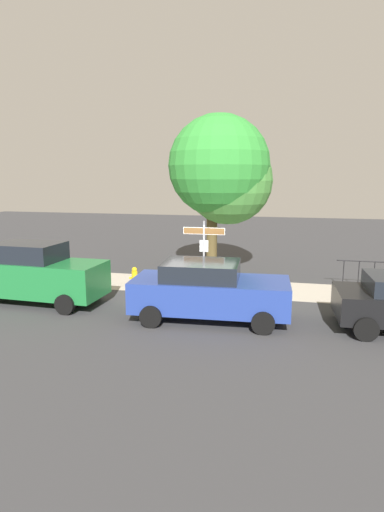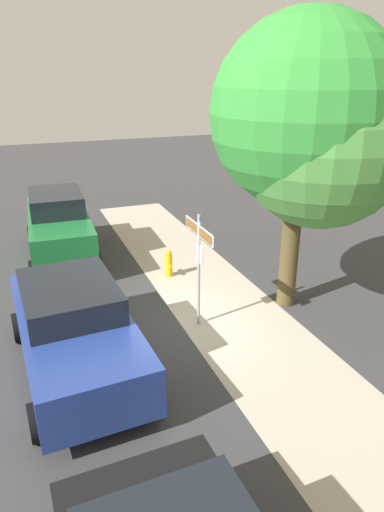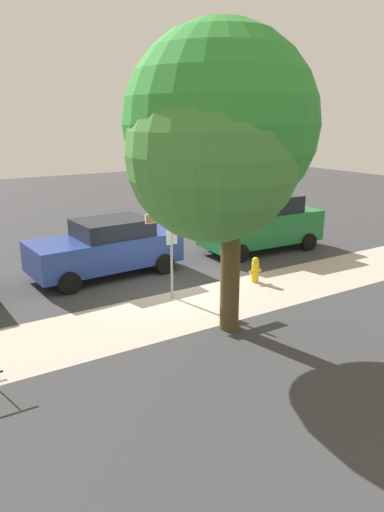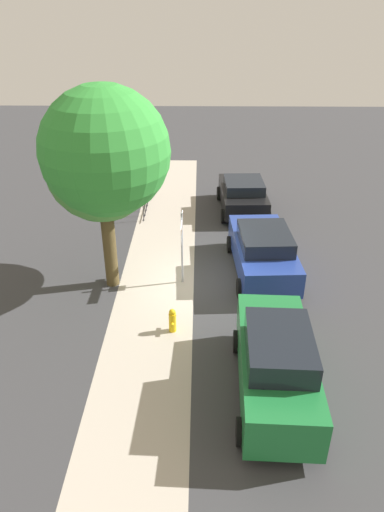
% 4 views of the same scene
% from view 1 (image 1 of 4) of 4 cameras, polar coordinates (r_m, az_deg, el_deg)
% --- Properties ---
extents(ground_plane, '(60.00, 60.00, 0.00)m').
position_cam_1_polar(ground_plane, '(15.26, 0.76, -5.30)').
color(ground_plane, '#38383A').
extents(sidewalk_strip, '(24.00, 2.60, 0.00)m').
position_cam_1_polar(sidewalk_strip, '(16.24, 8.67, -4.43)').
color(sidewalk_strip, '#B4A898').
rests_on(sidewalk_strip, ground_plane).
extents(street_sign, '(1.52, 0.07, 2.64)m').
position_cam_1_polar(street_sign, '(15.21, 1.62, 1.73)').
color(street_sign, '#9EA0A5').
rests_on(street_sign, ground_plane).
extents(shade_tree, '(4.18, 4.09, 6.67)m').
position_cam_1_polar(shade_tree, '(17.39, 4.19, 11.17)').
color(shade_tree, '#4B3D21').
rests_on(shade_tree, ground_plane).
extents(car_green, '(4.66, 2.10, 2.04)m').
position_cam_1_polar(car_green, '(15.09, -20.42, -2.20)').
color(car_green, '#1D7034').
rests_on(car_green, ground_plane).
extents(car_blue, '(4.71, 2.35, 1.75)m').
position_cam_1_polar(car_blue, '(12.55, 2.26, -4.65)').
color(car_blue, navy).
rests_on(car_blue, ground_plane).
extents(fire_hydrant, '(0.42, 0.22, 0.78)m').
position_cam_1_polar(fire_hydrant, '(16.43, -7.77, -2.84)').
color(fire_hydrant, yellow).
rests_on(fire_hydrant, ground_plane).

